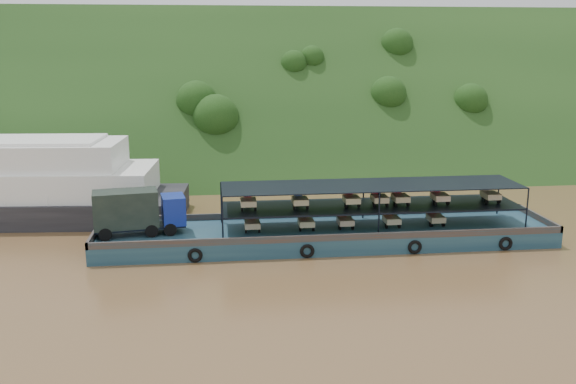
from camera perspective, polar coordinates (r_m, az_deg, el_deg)
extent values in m
plane|color=brown|center=(51.00, 2.64, -4.20)|extent=(160.00, 160.00, 0.00)
cube|color=#163212|center=(85.76, -1.28, 2.92)|extent=(140.00, 39.60, 39.60)
cube|color=#143348|center=(49.98, 3.39, -3.86)|extent=(35.00, 7.00, 1.20)
cube|color=#592D19|center=(52.97, 2.76, -1.91)|extent=(35.00, 0.20, 0.50)
cube|color=#592D19|center=(46.54, 4.14, -4.07)|extent=(35.00, 0.20, 0.50)
cube|color=#592D19|center=(55.45, 21.41, -2.14)|extent=(0.20, 7.00, 0.50)
cube|color=#592D19|center=(49.79, -16.76, -3.45)|extent=(0.20, 7.00, 0.50)
torus|color=black|center=(45.90, -8.26, -5.60)|extent=(1.06, 0.26, 1.06)
torus|color=black|center=(46.34, 1.71, -5.28)|extent=(1.06, 0.26, 1.06)
torus|color=black|center=(48.13, 11.21, -4.83)|extent=(1.06, 0.26, 1.06)
torus|color=black|center=(50.69, 18.79, -4.37)|extent=(1.06, 0.26, 1.06)
cylinder|color=black|center=(48.24, -15.93, -3.64)|extent=(1.01, 0.48, 0.97)
cylinder|color=black|center=(50.19, -15.94, -2.99)|extent=(1.01, 0.48, 0.97)
cylinder|color=black|center=(48.30, -12.03, -3.39)|extent=(1.01, 0.48, 0.97)
cylinder|color=black|center=(50.25, -12.19, -2.76)|extent=(1.01, 0.48, 0.97)
cylinder|color=black|center=(48.39, -10.43, -3.29)|extent=(1.01, 0.48, 0.97)
cylinder|color=black|center=(50.34, -10.65, -2.66)|extent=(1.01, 0.48, 0.97)
cube|color=black|center=(49.20, -13.02, -2.96)|extent=(6.82, 3.11, 0.19)
cube|color=navy|center=(49.06, -10.15, -1.53)|extent=(1.98, 2.55, 2.13)
cube|color=black|center=(49.05, -9.22, -1.03)|extent=(0.35, 1.92, 0.87)
cube|color=black|center=(48.82, -14.23, -1.45)|extent=(4.94, 3.01, 2.71)
cube|color=black|center=(50.09, 7.37, -1.22)|extent=(23.00, 5.00, 0.12)
cube|color=black|center=(49.72, 7.42, 0.61)|extent=(23.00, 5.00, 0.08)
cylinder|color=black|center=(46.21, -5.84, -2.42)|extent=(0.12, 0.12, 3.30)
cylinder|color=black|center=(51.05, -5.95, -0.92)|extent=(0.12, 0.12, 3.30)
cylinder|color=black|center=(47.76, 8.09, -1.97)|extent=(0.12, 0.12, 3.30)
cylinder|color=black|center=(52.45, 6.71, -0.56)|extent=(0.12, 0.12, 3.30)
cylinder|color=black|center=(51.87, 20.48, -1.47)|extent=(0.12, 0.12, 3.30)
cylinder|color=black|center=(56.22, 18.19, -0.21)|extent=(0.12, 0.12, 3.30)
cylinder|color=black|center=(50.08, -3.30, -2.79)|extent=(0.12, 0.52, 0.52)
cylinder|color=black|center=(48.33, -3.76, -3.39)|extent=(0.14, 0.52, 0.52)
cylinder|color=black|center=(48.39, -2.57, -3.36)|extent=(0.14, 0.52, 0.52)
cube|color=beige|center=(48.60, -3.20, -2.87)|extent=(1.15, 1.50, 0.44)
cube|color=red|center=(49.65, -3.28, -2.31)|extent=(0.55, 0.80, 0.80)
cube|color=red|center=(49.33, -3.28, -1.81)|extent=(0.50, 0.10, 0.10)
cylinder|color=black|center=(50.48, 1.38, -2.65)|extent=(0.12, 0.52, 0.52)
cylinder|color=black|center=(48.70, 1.10, -3.24)|extent=(0.14, 0.52, 0.52)
cylinder|color=black|center=(48.84, 2.26, -3.20)|extent=(0.14, 0.52, 0.52)
cube|color=beige|center=(49.01, 1.62, -2.72)|extent=(1.15, 1.50, 0.44)
cube|color=red|center=(50.06, 1.43, -2.17)|extent=(0.55, 0.80, 0.80)
cube|color=red|center=(49.74, 1.47, -1.67)|extent=(0.50, 0.10, 0.10)
cylinder|color=black|center=(50.99, 4.78, -2.53)|extent=(0.12, 0.52, 0.52)
cylinder|color=black|center=(49.20, 4.63, -3.11)|extent=(0.14, 0.52, 0.52)
cylinder|color=black|center=(49.40, 5.76, -3.07)|extent=(0.14, 0.52, 0.52)
cube|color=beige|center=(49.53, 5.12, -2.60)|extent=(1.15, 1.50, 0.44)
cube|color=red|center=(50.57, 4.86, -2.05)|extent=(0.55, 0.80, 0.80)
cube|color=red|center=(50.25, 4.92, -1.56)|extent=(0.50, 0.10, 0.10)
cylinder|color=black|center=(51.83, 8.76, -2.38)|extent=(0.12, 0.52, 0.52)
cylinder|color=black|center=(50.03, 8.75, -2.94)|extent=(0.14, 0.52, 0.52)
cylinder|color=black|center=(50.31, 9.85, -2.90)|extent=(0.14, 0.52, 0.52)
cube|color=beige|center=(50.40, 9.20, -2.44)|extent=(1.15, 1.50, 0.44)
cube|color=red|center=(51.42, 8.86, -1.91)|extent=(0.55, 0.80, 0.80)
cube|color=red|center=(51.11, 8.94, -1.43)|extent=(0.50, 0.10, 0.10)
cylinder|color=black|center=(52.88, 12.46, -2.23)|extent=(0.12, 0.52, 0.52)
cylinder|color=black|center=(51.08, 12.59, -2.78)|extent=(0.14, 0.52, 0.52)
cylinder|color=black|center=(51.42, 13.64, -2.73)|extent=(0.14, 0.52, 0.52)
cube|color=tan|center=(51.47, 13.01, -2.29)|extent=(1.15, 1.50, 0.44)
cube|color=red|center=(52.47, 12.60, -1.77)|extent=(0.55, 0.80, 0.80)
cube|color=red|center=(52.17, 12.70, -1.29)|extent=(0.50, 0.10, 0.10)
cylinder|color=black|center=(49.62, -3.64, -0.89)|extent=(0.12, 0.52, 0.52)
cylinder|color=black|center=(47.86, -4.11, -1.43)|extent=(0.14, 0.52, 0.52)
cylinder|color=black|center=(47.91, -2.92, -1.39)|extent=(0.14, 0.52, 0.52)
cube|color=beige|center=(48.14, -3.54, -0.92)|extent=(1.15, 1.50, 0.44)
cube|color=red|center=(49.21, -3.63, -0.39)|extent=(0.55, 0.80, 0.80)
cube|color=red|center=(48.90, -3.62, 0.13)|extent=(0.50, 0.10, 0.10)
cylinder|color=black|center=(49.98, 0.85, -0.77)|extent=(0.12, 0.52, 0.52)
cylinder|color=black|center=(48.18, 0.54, -1.29)|extent=(0.14, 0.52, 0.52)
cylinder|color=black|center=(48.32, 1.72, -1.26)|extent=(0.14, 0.52, 0.52)
cube|color=beige|center=(48.50, 1.08, -0.78)|extent=(1.15, 1.50, 0.44)
cube|color=navy|center=(49.57, 0.90, -0.27)|extent=(0.55, 0.80, 0.80)
cube|color=navy|center=(49.26, 0.93, 0.25)|extent=(0.50, 0.10, 0.10)
cylinder|color=black|center=(50.64, 5.31, -0.64)|extent=(0.12, 0.52, 0.52)
cylinder|color=black|center=(48.83, 5.17, -1.15)|extent=(0.14, 0.52, 0.52)
cylinder|color=black|center=(49.05, 6.31, -1.12)|extent=(0.14, 0.52, 0.52)
cube|color=beige|center=(49.19, 5.66, -0.65)|extent=(1.15, 1.50, 0.44)
cube|color=#AA0B17|center=(50.24, 5.39, -0.14)|extent=(0.55, 0.80, 0.80)
cube|color=#AA0B17|center=(49.94, 5.45, 0.36)|extent=(0.50, 0.10, 0.10)
cylinder|color=black|center=(51.58, 9.50, -0.51)|extent=(0.12, 0.52, 0.52)
cylinder|color=black|center=(49.76, 9.52, -1.01)|extent=(0.14, 0.52, 0.52)
cylinder|color=black|center=(50.05, 10.62, -0.97)|extent=(0.14, 0.52, 0.52)
cube|color=#C8B98D|center=(50.15, 9.97, -0.52)|extent=(1.15, 1.50, 0.44)
cube|color=red|center=(51.18, 9.62, -0.02)|extent=(0.55, 0.80, 0.80)
cube|color=red|center=(50.88, 9.70, 0.47)|extent=(0.50, 0.10, 0.10)
cylinder|color=black|center=(52.54, 12.82, -0.41)|extent=(0.12, 0.52, 0.52)
cylinder|color=black|center=(50.73, 12.96, -0.90)|extent=(0.14, 0.52, 0.52)
cylinder|color=black|center=(51.07, 14.02, -0.86)|extent=(0.14, 0.52, 0.52)
cube|color=beige|center=(51.14, 13.38, -0.41)|extent=(1.15, 1.50, 0.44)
cube|color=red|center=(52.15, 12.96, 0.07)|extent=(0.55, 0.80, 0.80)
cube|color=red|center=(51.86, 13.06, 0.56)|extent=(0.50, 0.10, 0.10)
cylinder|color=black|center=(54.06, 16.95, -0.28)|extent=(0.12, 0.52, 0.52)
cylinder|color=black|center=(52.26, 17.23, -0.75)|extent=(0.14, 0.52, 0.52)
cylinder|color=black|center=(52.67, 18.22, -0.71)|extent=(0.14, 0.52, 0.52)
cube|color=#C9B98E|center=(52.69, 17.60, -0.28)|extent=(1.15, 1.50, 0.44)
cube|color=beige|center=(53.68, 17.12, 0.19)|extent=(0.55, 0.80, 0.80)
cube|color=beige|center=(53.39, 17.24, 0.66)|extent=(0.50, 0.10, 0.10)
cylinder|color=black|center=(51.14, 7.72, -0.56)|extent=(0.12, 0.52, 0.52)
cylinder|color=black|center=(49.33, 7.67, -1.07)|extent=(0.14, 0.52, 0.52)
cylinder|color=black|center=(49.58, 8.79, -1.04)|extent=(0.14, 0.52, 0.52)
cube|color=#C8B98D|center=(49.70, 8.14, -0.58)|extent=(1.15, 1.50, 0.44)
cube|color=red|center=(50.74, 7.82, -0.07)|extent=(0.55, 0.80, 0.80)
cube|color=red|center=(50.44, 7.89, 0.43)|extent=(0.50, 0.10, 0.10)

